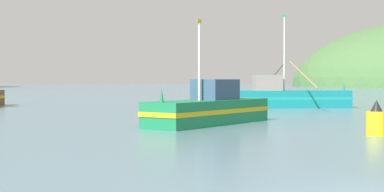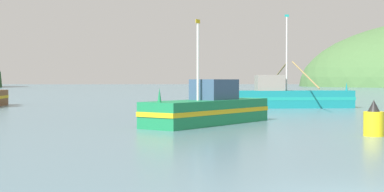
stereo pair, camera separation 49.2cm
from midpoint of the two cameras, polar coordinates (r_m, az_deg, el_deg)
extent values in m
cube|color=#147F84|center=(48.82, 10.09, -0.33)|extent=(10.94, 2.46, 1.49)
cube|color=teal|center=(48.82, 10.09, -0.24)|extent=(11.05, 2.49, 0.27)
cone|color=#147F84|center=(50.33, 15.59, 0.94)|extent=(0.21, 0.21, 0.70)
cube|color=gray|center=(48.37, 8.12, 1.33)|extent=(2.41, 1.58, 1.33)
cylinder|color=silver|center=(48.77, 9.81, 4.21)|extent=(0.12, 0.12, 6.23)
cube|color=teal|center=(49.02, 9.83, 7.99)|extent=(0.36, 0.05, 0.20)
cylinder|color=#997F4C|center=(53.13, 8.84, 2.10)|extent=(0.55, 7.16, 2.22)
cylinder|color=#997F4C|center=(44.49, 11.62, 2.18)|extent=(0.55, 7.16, 2.22)
cube|color=#197A47|center=(30.49, 2.12, -1.63)|extent=(7.32, 8.45, 1.31)
cube|color=gold|center=(30.49, 2.12, -1.51)|extent=(7.40, 8.53, 0.24)
cone|color=#197A47|center=(27.15, -2.79, 0.09)|extent=(0.28, 0.28, 0.70)
cube|color=#334C6B|center=(30.93, 2.73, 0.66)|extent=(2.82, 2.97, 1.11)
cylinder|color=silver|center=(29.66, 1.07, 3.44)|extent=(0.12, 0.12, 4.03)
cube|color=gold|center=(29.81, 1.07, 7.54)|extent=(0.25, 0.30, 0.20)
cylinder|color=yellow|center=(25.35, 18.37, -2.68)|extent=(0.85, 0.85, 1.05)
cone|color=black|center=(25.31, 18.39, -0.93)|extent=(0.51, 0.51, 0.50)
camera|label=1|loc=(0.25, -89.60, 0.01)|focal=52.90mm
camera|label=2|loc=(0.25, 90.40, -0.01)|focal=52.90mm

